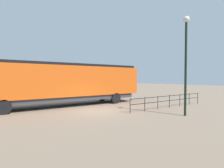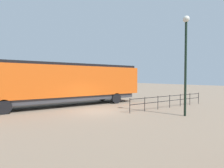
# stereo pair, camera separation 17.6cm
# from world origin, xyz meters

# --- Properties ---
(ground_plane) EXTENTS (120.00, 120.00, 0.00)m
(ground_plane) POSITION_xyz_m (0.00, 0.00, 0.00)
(ground_plane) COLOR #84705B
(locomotive) EXTENTS (3.16, 15.96, 4.07)m
(locomotive) POSITION_xyz_m (-4.05, -0.71, 2.29)
(locomotive) COLOR #D15114
(locomotive) RESTS_ON ground_plane
(lamp_post) EXTENTS (0.45, 0.45, 7.04)m
(lamp_post) POSITION_xyz_m (5.26, 4.31, 4.55)
(lamp_post) COLOR black
(lamp_post) RESTS_ON ground_plane
(platform_fence) EXTENTS (0.05, 9.43, 1.16)m
(platform_fence) POSITION_xyz_m (2.35, 6.34, 0.74)
(platform_fence) COLOR black
(platform_fence) RESTS_ON ground_plane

